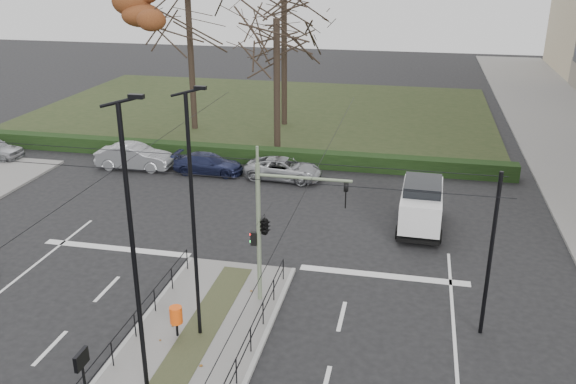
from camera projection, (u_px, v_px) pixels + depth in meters
name	position (u px, v px, depth m)	size (l,w,h in m)	color
ground	(202.00, 331.00, 21.49)	(140.00, 140.00, 0.00)	black
median_island	(175.00, 374.00, 19.19)	(4.40, 15.00, 0.14)	slate
park	(262.00, 111.00, 51.81)	(38.00, 26.00, 0.10)	#232F17
hedge	(211.00, 152.00, 39.43)	(38.00, 1.00, 1.00)	black
median_railing	(172.00, 352.00, 18.77)	(4.14, 13.24, 0.92)	black
catenary	(213.00, 225.00, 21.73)	(20.00, 34.00, 6.00)	black
traffic_light	(267.00, 223.00, 22.09)	(3.70, 2.09, 5.45)	gray
litter_bin	(176.00, 315.00, 20.74)	(0.44, 0.44, 1.12)	black
info_panel	(82.00, 368.00, 16.45)	(0.13, 0.61, 2.35)	black
streetlamp_median_near	(134.00, 257.00, 16.49)	(0.76, 0.16, 9.10)	black
streetlamp_median_far	(194.00, 217.00, 19.56)	(0.72, 0.15, 8.65)	black
parked_car_second	(134.00, 157.00, 37.70)	(1.63, 4.68, 1.54)	#96989D
parked_car_third	(208.00, 164.00, 36.91)	(1.73, 4.26, 1.24)	#1B2141
parked_car_fourth	(284.00, 169.00, 35.96)	(2.10, 4.55, 1.27)	#96989D
white_van	(421.00, 204.00, 29.21)	(2.20, 4.61, 2.43)	white
bare_tree_center	(284.00, 9.00, 44.54)	(8.55, 8.55, 12.39)	black
bare_tree_near	(277.00, 29.00, 38.33)	(6.85, 6.85, 11.47)	black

